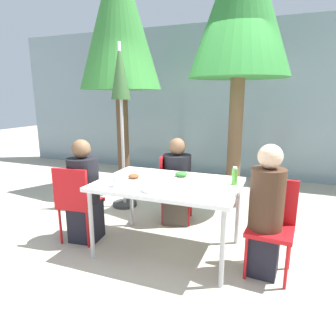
% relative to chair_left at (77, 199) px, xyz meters
% --- Properties ---
extents(ground_plane, '(24.00, 24.00, 0.00)m').
position_rel_chair_left_xyz_m(ground_plane, '(1.01, 0.18, -0.51)').
color(ground_plane, '#B2A893').
extents(building_facade, '(10.00, 0.20, 3.00)m').
position_rel_chair_left_xyz_m(building_facade, '(1.01, 3.66, 0.99)').
color(building_facade, gray).
rests_on(building_facade, ground).
extents(dining_table, '(1.43, 0.97, 0.76)m').
position_rel_chair_left_xyz_m(dining_table, '(1.01, 0.18, 0.19)').
color(dining_table, white).
rests_on(dining_table, ground).
extents(chair_left, '(0.44, 0.44, 0.87)m').
position_rel_chair_left_xyz_m(chair_left, '(0.00, 0.00, 0.00)').
color(chair_left, red).
rests_on(chair_left, ground).
extents(person_left, '(0.34, 0.34, 1.16)m').
position_rel_chair_left_xyz_m(person_left, '(0.04, 0.08, 0.03)').
color(person_left, black).
rests_on(person_left, ground).
extents(chair_right, '(0.43, 0.43, 0.87)m').
position_rel_chair_left_xyz_m(chair_right, '(2.03, 0.18, 0.00)').
color(chair_right, red).
rests_on(chair_right, ground).
extents(person_right, '(0.30, 0.30, 1.22)m').
position_rel_chair_left_xyz_m(person_right, '(1.97, 0.11, 0.07)').
color(person_right, black).
rests_on(person_right, ground).
extents(chair_far, '(0.48, 0.48, 0.87)m').
position_rel_chair_left_xyz_m(chair_far, '(0.76, 0.95, 0.00)').
color(chair_far, red).
rests_on(chair_far, ground).
extents(person_far, '(0.38, 0.38, 1.11)m').
position_rel_chair_left_xyz_m(person_far, '(0.85, 0.92, 0.00)').
color(person_far, '#473D33').
rests_on(person_far, ground).
extents(closed_umbrella, '(0.36, 0.36, 2.32)m').
position_rel_chair_left_xyz_m(closed_umbrella, '(-0.08, 1.20, 1.19)').
color(closed_umbrella, '#333333').
rests_on(closed_umbrella, ground).
extents(plate_0, '(0.21, 0.21, 0.06)m').
position_rel_chair_left_xyz_m(plate_0, '(0.63, 0.15, 0.27)').
color(plate_0, white).
rests_on(plate_0, dining_table).
extents(plate_1, '(0.24, 0.24, 0.07)m').
position_rel_chair_left_xyz_m(plate_1, '(1.07, 0.40, 0.27)').
color(plate_1, white).
rests_on(plate_1, dining_table).
extents(bottle, '(0.06, 0.06, 0.18)m').
position_rel_chair_left_xyz_m(bottle, '(1.65, 0.35, 0.33)').
color(bottle, '#51A338').
rests_on(bottle, dining_table).
extents(drinking_cup, '(0.07, 0.07, 0.09)m').
position_rel_chair_left_xyz_m(drinking_cup, '(0.59, -0.14, 0.29)').
color(drinking_cup, silver).
rests_on(drinking_cup, dining_table).
extents(salad_bowl, '(0.20, 0.20, 0.05)m').
position_rel_chair_left_xyz_m(salad_bowl, '(0.98, -0.13, 0.27)').
color(salad_bowl, white).
rests_on(salad_bowl, dining_table).
extents(tree_behind_left, '(1.37, 1.37, 3.82)m').
position_rel_chair_left_xyz_m(tree_behind_left, '(1.42, 1.78, 2.29)').
color(tree_behind_left, brown).
rests_on(tree_behind_left, ground).
extents(tree_behind_right, '(1.33, 1.33, 3.94)m').
position_rel_chair_left_xyz_m(tree_behind_right, '(-0.53, 1.99, 2.28)').
color(tree_behind_right, brown).
rests_on(tree_behind_right, ground).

